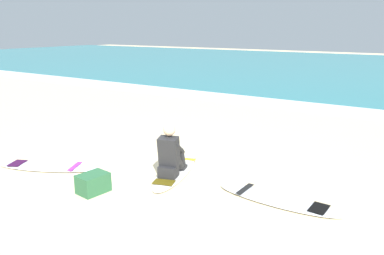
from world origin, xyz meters
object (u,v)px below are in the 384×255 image
(surfer_seated, at_px, (171,155))
(beach_bag, at_px, (93,183))
(surfboard_main, at_px, (175,170))
(surfboard_spare_near, at_px, (48,166))
(surfboard_spare_far, at_px, (278,199))

(surfer_seated, bearing_deg, beach_bag, -121.03)
(surfboard_main, height_order, beach_bag, beach_bag)
(surfboard_spare_near, bearing_deg, surfboard_main, 27.93)
(surfboard_spare_far, distance_m, beach_bag, 3.00)
(surfboard_spare_far, bearing_deg, surfboard_spare_near, -166.48)
(surfboard_main, height_order, surfboard_spare_near, same)
(surfer_seated, distance_m, surfboard_spare_near, 2.50)
(surfboard_main, relative_size, beach_bag, 4.47)
(surfboard_spare_near, height_order, beach_bag, beach_bag)
(surfboard_main, distance_m, surfboard_spare_near, 2.50)
(surfer_seated, bearing_deg, surfboard_main, 108.97)
(surfer_seated, distance_m, beach_bag, 1.42)
(surfer_seated, distance_m, surfboard_spare_far, 2.02)
(surfboard_spare_near, bearing_deg, surfer_seated, 21.31)
(surfboard_main, distance_m, surfboard_spare_far, 2.07)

